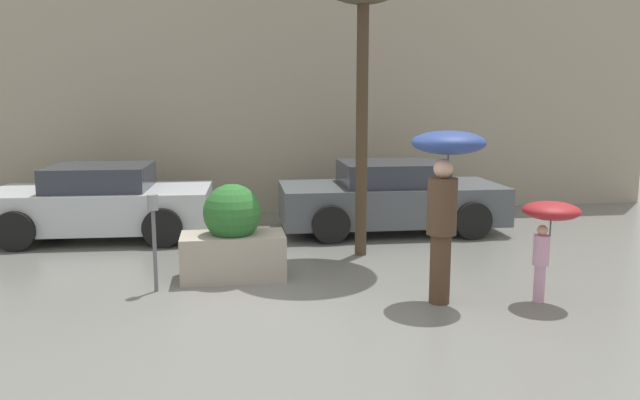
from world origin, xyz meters
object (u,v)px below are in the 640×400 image
at_px(person_adult, 446,176).
at_px(parked_car_far, 102,203).
at_px(parking_meter, 153,222).
at_px(parked_car_near, 390,198).
at_px(planter_box, 233,237).
at_px(person_child, 549,221).

distance_m(person_adult, parked_car_far, 6.55).
relative_size(person_adult, parking_meter, 1.65).
bearing_deg(parked_car_near, planter_box, 133.99).
xyz_separation_m(person_adult, parked_car_near, (0.45, 4.11, -0.94)).
relative_size(person_adult, parked_car_far, 0.54).
relative_size(person_child, parking_meter, 0.99).
height_order(parked_car_near, parking_meter, parked_car_near).
distance_m(person_child, parked_car_far, 7.59).
height_order(person_child, parked_car_far, parked_car_far).
relative_size(person_child, parked_car_near, 0.30).
bearing_deg(planter_box, person_adult, -28.45).
height_order(person_child, parked_car_near, parked_car_near).
distance_m(parked_car_near, parking_meter, 5.11).
xyz_separation_m(person_child, parking_meter, (-4.75, 1.18, -0.11)).
distance_m(planter_box, person_adult, 3.04).
relative_size(person_child, parked_car_far, 0.32).
bearing_deg(parked_car_near, parking_meter, 130.08).
distance_m(person_child, parking_meter, 4.90).
distance_m(person_adult, person_child, 1.36).
bearing_deg(planter_box, parked_car_far, 127.38).
bearing_deg(person_adult, planter_box, 101.08).
relative_size(person_adult, person_child, 1.67).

